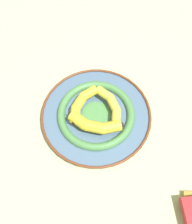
{
  "coord_description": "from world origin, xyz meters",
  "views": [
    {
      "loc": [
        0.22,
        0.33,
        0.83
      ],
      "look_at": [
        0.02,
        -0.03,
        0.04
      ],
      "focal_mm": 42.0,
      "sensor_mm": 36.0,
      "label": 1
    }
  ],
  "objects_px": {
    "banana_a": "(112,106)",
    "banana_c": "(94,124)",
    "decorative_bowl": "(96,115)",
    "banana_b": "(82,102)"
  },
  "relations": [
    {
      "from": "banana_b",
      "to": "banana_c",
      "type": "height_order",
      "value": "banana_c"
    },
    {
      "from": "banana_a",
      "to": "banana_b",
      "type": "xyz_separation_m",
      "value": [
        0.08,
        -0.06,
        0.0
      ]
    },
    {
      "from": "decorative_bowl",
      "to": "banana_c",
      "type": "height_order",
      "value": "banana_c"
    },
    {
      "from": "banana_a",
      "to": "banana_c",
      "type": "relative_size",
      "value": 1.13
    },
    {
      "from": "decorative_bowl",
      "to": "banana_a",
      "type": "relative_size",
      "value": 2.19
    },
    {
      "from": "banana_c",
      "to": "decorative_bowl",
      "type": "bearing_deg",
      "value": 94.49
    },
    {
      "from": "banana_a",
      "to": "decorative_bowl",
      "type": "bearing_deg",
      "value": 85.73
    },
    {
      "from": "banana_c",
      "to": "banana_a",
      "type": "bearing_deg",
      "value": 62.69
    },
    {
      "from": "banana_a",
      "to": "banana_c",
      "type": "xyz_separation_m",
      "value": [
        0.09,
        0.04,
        0.0
      ]
    },
    {
      "from": "banana_a",
      "to": "banana_b",
      "type": "bearing_deg",
      "value": 60.52
    }
  ]
}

